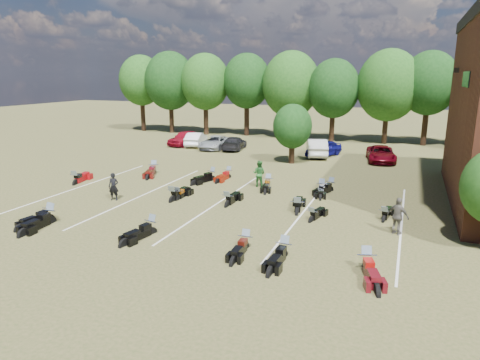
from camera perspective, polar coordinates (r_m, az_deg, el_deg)
The scene contains 33 objects.
ground at distance 21.23m, azimuth 1.23°, elevation -6.08°, with size 160.00×160.00×0.00m, color brown.
car_0 at distance 45.28m, azimuth -7.35°, elevation 5.58°, with size 1.79×4.44×1.51m, color maroon.
car_1 at distance 44.69m, azimuth -5.89°, elevation 5.44°, with size 1.49×4.27×1.41m, color silver.
car_2 at distance 42.78m, azimuth -3.39°, elevation 5.02°, with size 2.11×4.59×1.27m, color #93979B.
car_3 at distance 42.28m, azimuth -0.77°, elevation 4.94°, with size 1.78×4.39×1.27m, color black.
car_4 at distance 39.54m, azimuth 11.10°, elevation 4.15°, with size 1.67×4.16×1.42m, color #0D0D5F.
car_5 at distance 39.42m, azimuth 10.20°, elevation 4.30°, with size 1.70×4.87×1.61m, color #AFB0AB.
car_6 at distance 38.31m, azimuth 18.29°, elevation 3.32°, with size 2.19×4.76×1.32m, color #5F0511.
person_black at distance 26.24m, azimuth -16.51°, elevation -0.86°, with size 0.60×0.39×1.64m, color black.
person_green at distance 28.23m, azimuth 2.56°, elevation 0.86°, with size 0.85×0.66×1.75m, color #256426.
person_grey at distance 21.11m, azimuth 20.31°, elevation -4.55°, with size 1.04×0.43×1.77m, color #555149.
motorcycle_0 at distance 24.02m, azimuth -24.12°, elevation -4.93°, with size 0.73×2.29×1.28m, color black, non-canonical shape.
motorcycle_1 at distance 23.52m, azimuth -23.93°, elevation -5.30°, with size 0.80×2.50×1.40m, color black, non-canonical shape.
motorcycle_3 at distance 20.55m, azimuth -11.75°, elevation -7.07°, with size 0.74×2.33×1.30m, color black, non-canonical shape.
motorcycle_4 at distance 17.76m, azimuth 5.83°, elevation -10.28°, with size 0.73×2.31×1.29m, color black, non-canonical shape.
motorcycle_5 at distance 18.49m, azimuth 0.70°, elevation -9.21°, with size 0.69×2.16×1.20m, color black, non-canonical shape.
motorcycle_6 at distance 17.28m, azimuth 16.41°, elevation -11.54°, with size 0.77×2.40×1.34m, color #510B11, non-canonical shape.
motorcycle_7 at distance 31.03m, azimuth -21.04°, elevation -0.54°, with size 0.77×2.42×1.35m, color #990B10, non-canonical shape.
motorcycle_8 at distance 25.71m, azimuth -8.24°, elevation -2.62°, with size 0.65×2.03×1.13m, color black, non-canonical shape.
motorcycle_9 at distance 24.23m, azimuth -1.67°, elevation -3.51°, with size 0.72×2.26×1.26m, color black, non-canonical shape.
motorcycle_10 at distance 25.43m, azimuth -8.96°, elevation -2.83°, with size 0.77×2.40×1.34m, color black, non-canonical shape.
motorcycle_11 at distance 22.08m, azimuth 9.51°, elevation -5.47°, with size 0.63×1.99×1.11m, color black, non-canonical shape.
motorcycle_12 at distance 23.14m, azimuth 7.60°, elevation -4.48°, with size 0.77×2.42×1.35m, color black, non-canonical shape.
motorcycle_13 at distance 23.02m, azimuth 18.61°, elevation -5.22°, with size 0.64×2.01×1.12m, color black, non-canonical shape.
motorcycle_14 at distance 32.72m, azimuth -11.40°, elevation 0.84°, with size 0.80×2.51×1.40m, color #4B0C0A, non-canonical shape.
motorcycle_15 at distance 30.66m, azimuth -1.58°, elevation 0.24°, with size 0.69×2.16×1.20m, color maroon, non-canonical shape.
motorcycle_16 at distance 30.09m, azimuth -3.78°, elevation -0.05°, with size 0.76×2.37×1.32m, color black, non-canonical shape.
motorcycle_17 at distance 28.28m, azimuth 3.76°, elevation -0.97°, with size 0.71×2.23×1.25m, color black, non-canonical shape.
motorcycle_18 at distance 27.83m, azimuth 11.92°, elevation -1.50°, with size 0.72×2.25×1.26m, color black, non-canonical shape.
motorcycle_19 at distance 27.44m, azimuth 10.79°, elevation -1.66°, with size 0.69×2.18×1.22m, color black, non-canonical shape.
tree_line at distance 48.36m, azimuth 12.50°, elevation 12.51°, with size 56.00×6.00×9.79m.
young_tree_midfield at distance 35.59m, azimuth 7.01°, elevation 7.12°, with size 3.20×3.20×4.70m.
parking_lines at distance 24.95m, azimuth -2.83°, elevation -2.99°, with size 20.10×14.00×0.01m.
Camera 1 is at (6.94, -18.70, 7.28)m, focal length 32.00 mm.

